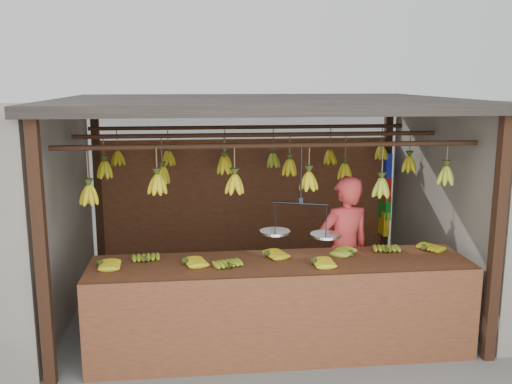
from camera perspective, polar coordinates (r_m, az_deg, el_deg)
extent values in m
plane|color=#5B5B57|center=(6.78, 0.29, -11.35)|extent=(80.00, 80.00, 0.00)
cube|color=black|center=(5.09, -20.65, -6.12)|extent=(0.10, 0.10, 2.30)
cube|color=black|center=(5.64, 22.93, -4.62)|extent=(0.10, 0.10, 2.30)
cube|color=black|center=(7.95, -15.49, 0.31)|extent=(0.10, 0.10, 2.30)
cube|color=black|center=(8.31, 12.88, 0.91)|extent=(0.10, 0.10, 2.30)
cube|color=black|center=(6.26, 0.31, 8.93)|extent=(4.30, 3.30, 0.10)
cylinder|color=black|center=(5.30, 1.59, 4.69)|extent=(4.00, 0.05, 0.05)
cylinder|color=black|center=(6.28, 0.31, 5.74)|extent=(4.00, 0.05, 0.05)
cylinder|color=black|center=(7.27, -0.63, 6.50)|extent=(4.00, 0.05, 0.05)
cube|color=#582F1A|center=(7.93, -0.98, -1.14)|extent=(4.00, 0.06, 1.80)
cube|color=#582F1A|center=(5.46, 2.51, -7.39)|extent=(3.61, 0.80, 0.08)
cube|color=#582F1A|center=(5.24, 3.17, -13.04)|extent=(3.61, 0.04, 0.90)
cube|color=black|center=(5.32, -15.93, -13.60)|extent=(0.07, 0.07, 0.82)
cube|color=black|center=(5.82, 20.24, -11.65)|extent=(0.07, 0.07, 0.82)
cube|color=black|center=(5.95, -14.84, -10.78)|extent=(0.07, 0.07, 0.82)
cube|color=black|center=(6.41, 17.42, -9.32)|extent=(0.07, 0.07, 0.82)
ellipsoid|color=#B4A113|center=(5.44, -15.36, -7.09)|extent=(0.25, 0.19, 0.06)
ellipsoid|color=#92A523|center=(5.50, -10.90, -6.69)|extent=(0.21, 0.26, 0.06)
ellipsoid|color=#B4A113|center=(5.35, -6.99, -7.08)|extent=(0.28, 0.24, 0.06)
ellipsoid|color=#92A523|center=(5.24, -2.50, -7.41)|extent=(0.24, 0.28, 0.06)
ellipsoid|color=#B4A113|center=(5.54, 1.22, -6.35)|extent=(0.28, 0.25, 0.06)
ellipsoid|color=#B4A113|center=(5.34, 5.87, -7.09)|extent=(0.24, 0.18, 0.06)
ellipsoid|color=#92A523|center=(5.69, 9.57, -6.04)|extent=(0.30, 0.29, 0.06)
ellipsoid|color=#92A523|center=(5.83, 13.07, -5.75)|extent=(0.21, 0.26, 0.06)
ellipsoid|color=#B4A113|center=(5.99, 16.63, -5.47)|extent=(0.30, 0.28, 0.06)
ellipsoid|color=#B4A113|center=(5.43, -16.35, -0.28)|extent=(0.16, 0.16, 0.28)
ellipsoid|color=#B4A113|center=(5.26, -9.84, 0.76)|extent=(0.16, 0.16, 0.28)
ellipsoid|color=#B4A113|center=(5.30, -2.15, 0.79)|extent=(0.16, 0.16, 0.28)
ellipsoid|color=#B4A113|center=(5.44, 5.30, 1.11)|extent=(0.16, 0.16, 0.28)
ellipsoid|color=#92A523|center=(5.60, 12.42, 0.41)|extent=(0.16, 0.16, 0.28)
ellipsoid|color=#92A523|center=(5.87, 18.46, 1.59)|extent=(0.16, 0.16, 0.28)
ellipsoid|color=#B4A113|center=(6.38, -14.89, 2.17)|extent=(0.16, 0.16, 0.28)
ellipsoid|color=#B4A113|center=(6.34, -9.35, 1.66)|extent=(0.16, 0.16, 0.28)
ellipsoid|color=#B4A113|center=(6.31, -3.17, 2.64)|extent=(0.16, 0.16, 0.28)
ellipsoid|color=#B4A113|center=(6.41, 3.36, 2.47)|extent=(0.16, 0.16, 0.28)
ellipsoid|color=#B4A113|center=(6.57, 8.87, 2.03)|extent=(0.16, 0.16, 0.28)
ellipsoid|color=#B4A113|center=(6.75, 15.06, 2.71)|extent=(0.16, 0.16, 0.28)
ellipsoid|color=#B4A113|center=(7.37, -13.64, 3.31)|extent=(0.16, 0.16, 0.28)
ellipsoid|color=#B4A113|center=(7.29, -8.74, 3.35)|extent=(0.16, 0.16, 0.28)
ellipsoid|color=#B4A113|center=(7.32, -3.11, 3.12)|extent=(0.16, 0.16, 0.28)
ellipsoid|color=#92A523|center=(7.35, 1.75, 3.17)|extent=(0.16, 0.16, 0.28)
ellipsoid|color=#B4A113|center=(7.46, 7.42, 3.44)|extent=(0.16, 0.16, 0.28)
ellipsoid|color=#B4A113|center=(7.68, 12.43, 3.87)|extent=(0.16, 0.16, 0.28)
cylinder|color=black|center=(5.38, 4.53, 1.75)|extent=(0.02, 0.02, 0.56)
cylinder|color=black|center=(5.43, 4.49, -1.16)|extent=(0.51, 0.20, 0.02)
cylinder|color=silver|center=(5.55, 1.91, -4.06)|extent=(0.29, 0.29, 0.02)
cylinder|color=silver|center=(5.48, 7.00, -4.35)|extent=(0.29, 0.29, 0.02)
imported|color=#BF3333|center=(6.10, 8.82, -5.96)|extent=(0.68, 0.53, 1.63)
cube|color=#1426BF|center=(8.11, 12.91, 2.67)|extent=(0.08, 0.26, 0.34)
cube|color=red|center=(8.16, 12.81, 0.37)|extent=(0.08, 0.26, 0.34)
cube|color=#199926|center=(8.21, 12.73, -1.43)|extent=(0.08, 0.26, 0.34)
cube|color=yellow|center=(8.27, 12.66, -2.99)|extent=(0.08, 0.26, 0.34)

